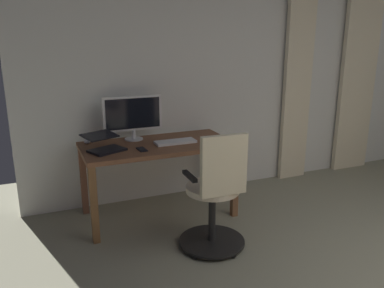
{
  "coord_description": "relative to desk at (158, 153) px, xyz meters",
  "views": [
    {
      "loc": [
        2.51,
        0.64,
        1.72
      ],
      "look_at": [
        1.32,
        -2.18,
        0.87
      ],
      "focal_mm": 36.52,
      "sensor_mm": 36.0,
      "label": 1
    }
  ],
  "objects": [
    {
      "name": "office_chair",
      "position": [
        -0.22,
        0.81,
        -0.17
      ],
      "size": [
        0.56,
        0.56,
        1.02
      ],
      "rotation": [
        0.0,
        0.0,
        3.12
      ],
      "color": "black",
      "rests_on": "ground"
    },
    {
      "name": "curtain_left_panel",
      "position": [
        -2.83,
        -0.4,
        0.53
      ],
      "size": [
        0.54,
        0.06,
        2.34
      ],
      "primitive_type": "cube",
      "color": "beige",
      "rests_on": "ground"
    },
    {
      "name": "back_room_partition",
      "position": [
        -1.43,
        -0.51,
        0.72
      ],
      "size": [
        5.42,
        0.1,
        2.73
      ],
      "primitive_type": "cube",
      "color": "silver",
      "rests_on": "ground"
    },
    {
      "name": "computer_mouse",
      "position": [
        0.62,
        -0.27,
        0.11
      ],
      "size": [
        0.06,
        0.1,
        0.04
      ],
      "primitive_type": "ellipsoid",
      "color": "silver",
      "rests_on": "desk"
    },
    {
      "name": "computer_monitor",
      "position": [
        0.17,
        -0.24,
        0.34
      ],
      "size": [
        0.58,
        0.18,
        0.43
      ],
      "color": "white",
      "rests_on": "desk"
    },
    {
      "name": "computer_keyboard",
      "position": [
        -0.16,
        0.05,
        0.1
      ],
      "size": [
        0.39,
        0.15,
        0.02
      ],
      "primitive_type": "cube",
      "color": "white",
      "rests_on": "desk"
    },
    {
      "name": "laptop",
      "position": [
        0.51,
        0.04,
        0.15
      ],
      "size": [
        0.39,
        0.41,
        0.14
      ],
      "rotation": [
        0.0,
        0.0,
        0.41
      ],
      "color": "black",
      "rests_on": "desk"
    },
    {
      "name": "cell_phone_by_monitor",
      "position": [
        0.2,
        0.15,
        0.1
      ],
      "size": [
        0.08,
        0.15,
        0.01
      ],
      "primitive_type": "cube",
      "rotation": [
        0.0,
        0.0,
        0.06
      ],
      "color": "black",
      "rests_on": "desk"
    },
    {
      "name": "desk",
      "position": [
        0.0,
        0.0,
        0.0
      ],
      "size": [
        1.43,
        0.71,
        0.73
      ],
      "color": "brown",
      "rests_on": "ground"
    },
    {
      "name": "curtain_right_panel",
      "position": [
        -1.88,
        -0.4,
        0.53
      ],
      "size": [
        0.36,
        0.06,
        2.34
      ],
      "primitive_type": "cube",
      "color": "beige",
      "rests_on": "ground"
    }
  ]
}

